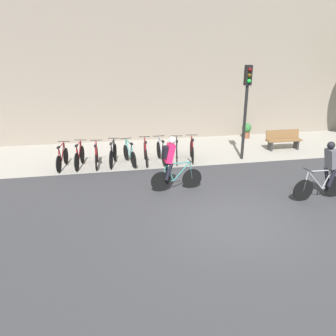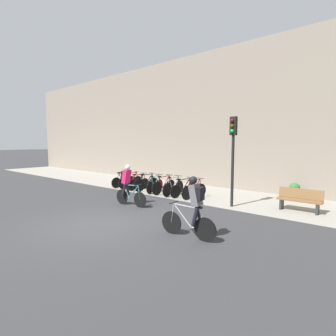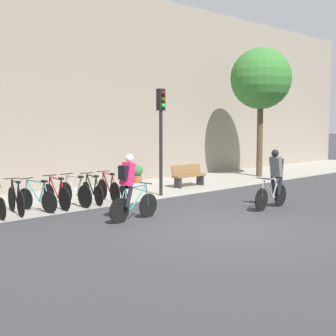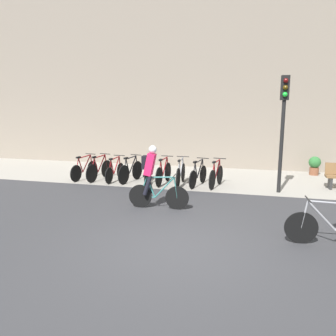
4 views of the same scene
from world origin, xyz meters
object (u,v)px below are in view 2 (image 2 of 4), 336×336
parked_bike_1 (131,181)px  cyclist_pink (128,184)px  parked_bike_6 (173,187)px  potted_plant (295,190)px  parked_bike_7 (183,189)px  traffic_light_pole (233,145)px  cyclist_grey (193,206)px  parked_bike_5 (164,186)px  bench (300,200)px  parked_bike_2 (138,183)px  parked_bike_4 (155,185)px  parked_bike_3 (146,184)px  parked_bike_0 (124,181)px  parked_bike_8 (194,190)px

parked_bike_1 → cyclist_pink: bearing=-44.1°
parked_bike_6 → potted_plant: bearing=31.1°
parked_bike_7 → traffic_light_pole: size_ratio=0.44×
cyclist_grey → parked_bike_5: size_ratio=1.03×
bench → traffic_light_pole: bearing=-157.8°
parked_bike_7 → parked_bike_6: bearing=179.9°
cyclist_pink → parked_bike_7: 3.09m
potted_plant → cyclist_grey: bearing=-96.1°
parked_bike_2 → traffic_light_pole: 6.35m
parked_bike_4 → parked_bike_5: parked_bike_5 is taller
parked_bike_4 → potted_plant: size_ratio=2.13×
parked_bike_1 → parked_bike_2: 0.64m
parked_bike_7 → cyclist_pink: bearing=-105.8°
parked_bike_1 → parked_bike_3: bearing=0.0°
cyclist_grey → parked_bike_3: cyclist_grey is taller
parked_bike_0 → parked_bike_8: parked_bike_8 is taller
parked_bike_2 → traffic_light_pole: bearing=-2.7°
parked_bike_2 → traffic_light_pole: (5.94, -0.28, 2.22)m
parked_bike_2 → parked_bike_3: bearing=0.2°
parked_bike_3 → traffic_light_pole: (5.30, -0.28, 2.18)m
parked_bike_5 → cyclist_pink: bearing=-81.2°
parked_bike_2 → potted_plant: (7.59, 3.03, 0.06)m
parked_bike_0 → parked_bike_7: 4.49m
parked_bike_2 → potted_plant: size_ratio=2.09×
cyclist_pink → parked_bike_6: 2.98m
cyclist_pink → parked_bike_3: (-1.74, 2.93, -0.53)m
parked_bike_7 → traffic_light_pole: 3.53m
cyclist_pink → parked_bike_4: size_ratio=1.06×
parked_bike_5 → parked_bike_6: same height
traffic_light_pole → parked_bike_0: bearing=177.8°
cyclist_grey → parked_bike_8: cyclist_grey is taller
parked_bike_3 → parked_bike_8: bearing=-0.0°
parked_bike_3 → potted_plant: parked_bike_3 is taller
cyclist_pink → bench: (5.97, 3.63, -0.48)m
parked_bike_0 → potted_plant: size_ratio=2.13×
parked_bike_1 → parked_bike_7: size_ratio=1.00×
traffic_light_pole → potted_plant: traffic_light_pole is taller
parked_bike_1 → parked_bike_2: (0.64, -0.00, -0.03)m
cyclist_grey → parked_bike_4: 7.09m
parked_bike_6 → parked_bike_5: bearing=180.0°
parked_bike_7 → bench: 5.19m
parked_bike_3 → parked_bike_5: size_ratio=0.96×
parked_bike_5 → parked_bike_6: bearing=-0.0°
cyclist_pink → parked_bike_7: (0.83, 2.93, -0.55)m
parked_bike_0 → traffic_light_pole: 7.56m
parked_bike_1 → potted_plant: bearing=20.2°
cyclist_grey → bench: cyclist_grey is taller
parked_bike_4 → parked_bike_7: size_ratio=1.00×
cyclist_pink → potted_plant: bearing=48.8°
parked_bike_8 → potted_plant: parked_bike_8 is taller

